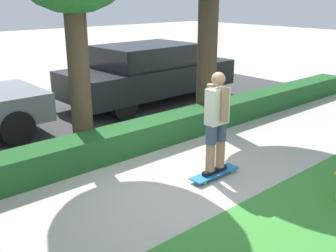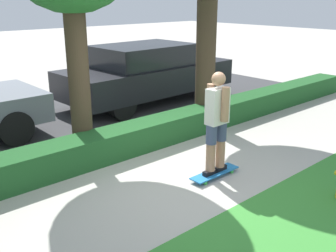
# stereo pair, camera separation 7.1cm
# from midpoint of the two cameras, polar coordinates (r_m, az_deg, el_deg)

# --- Properties ---
(ground_plane) EXTENTS (60.00, 60.00, 0.00)m
(ground_plane) POSITION_cam_midpoint_polar(r_m,az_deg,el_deg) (6.17, 2.57, -8.20)
(ground_plane) COLOR #ADA89E
(street_asphalt) EXTENTS (15.26, 5.00, 0.01)m
(street_asphalt) POSITION_cam_midpoint_polar(r_m,az_deg,el_deg) (9.45, -15.19, 0.73)
(street_asphalt) COLOR #38383A
(street_asphalt) RESTS_ON ground_plane
(hedge_row) EXTENTS (15.26, 0.60, 0.50)m
(hedge_row) POSITION_cam_midpoint_polar(r_m,az_deg,el_deg) (7.22, -6.16, -2.09)
(hedge_row) COLOR #1E5123
(hedge_row) RESTS_ON ground_plane
(skateboard) EXTENTS (0.92, 0.24, 0.08)m
(skateboard) POSITION_cam_midpoint_polar(r_m,az_deg,el_deg) (6.36, 7.09, -6.82)
(skateboard) COLOR #1E6BAD
(skateboard) RESTS_ON ground_plane
(skater_person) EXTENTS (0.49, 0.42, 1.62)m
(skater_person) POSITION_cam_midpoint_polar(r_m,az_deg,el_deg) (6.05, 7.41, 0.72)
(skater_person) COLOR black
(skater_person) RESTS_ON skateboard
(parked_car_middle) EXTENTS (4.85, 2.10, 1.56)m
(parked_car_middle) POSITION_cam_midpoint_polar(r_m,az_deg,el_deg) (10.63, -2.62, 7.76)
(parked_car_middle) COLOR black
(parked_car_middle) RESTS_ON ground_plane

